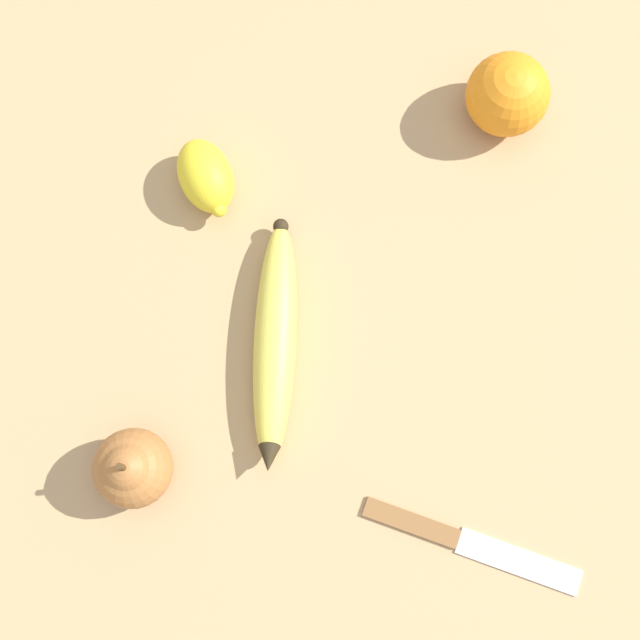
# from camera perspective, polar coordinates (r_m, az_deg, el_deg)

# --- Properties ---
(ground_plane) EXTENTS (3.00, 3.00, 0.00)m
(ground_plane) POSITION_cam_1_polar(r_m,az_deg,el_deg) (0.77, 3.50, -4.46)
(ground_plane) COLOR tan
(banana) EXTENTS (0.13, 0.20, 0.04)m
(banana) POSITION_cam_1_polar(r_m,az_deg,el_deg) (0.76, -2.90, -1.50)
(banana) COLOR #DBCC4C
(banana) RESTS_ON ground_plane
(orange) EXTENTS (0.07, 0.07, 0.07)m
(orange) POSITION_cam_1_polar(r_m,az_deg,el_deg) (0.82, 11.91, 13.94)
(orange) COLOR orange
(orange) RESTS_ON ground_plane
(pear) EXTENTS (0.07, 0.07, 0.08)m
(pear) POSITION_cam_1_polar(r_m,az_deg,el_deg) (0.74, -11.93, -9.26)
(pear) COLOR #A36633
(pear) RESTS_ON ground_plane
(lemon) EXTENTS (0.05, 0.07, 0.05)m
(lemon) POSITION_cam_1_polar(r_m,az_deg,el_deg) (0.79, -7.32, 9.09)
(lemon) COLOR yellow
(lemon) RESTS_ON ground_plane
(paring_knife) EXTENTS (0.15, 0.14, 0.01)m
(paring_knife) POSITION_cam_1_polar(r_m,az_deg,el_deg) (0.77, 9.18, -13.82)
(paring_knife) COLOR silver
(paring_knife) RESTS_ON ground_plane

